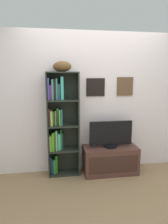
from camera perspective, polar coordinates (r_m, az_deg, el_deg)
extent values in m
cube|color=#8E6F4D|center=(2.75, 8.70, -26.41)|extent=(5.20, 5.20, 0.04)
cube|color=white|center=(3.32, 3.47, 2.66)|extent=(4.80, 0.06, 2.35)
cube|color=black|center=(3.26, 3.43, 7.30)|extent=(0.31, 0.02, 0.30)
cube|color=#A29FA6|center=(3.25, 3.45, 7.30)|extent=(0.26, 0.01, 0.25)
cube|color=brown|center=(3.40, 11.98, 7.39)|extent=(0.28, 0.02, 0.31)
cube|color=slate|center=(3.40, 12.01, 7.39)|extent=(0.23, 0.01, 0.26)
cube|color=#262A22|center=(3.16, -10.60, -3.96)|extent=(0.02, 0.26, 1.69)
cube|color=#262A22|center=(3.18, -1.73, -3.69)|extent=(0.02, 0.26, 1.69)
cube|color=#262A22|center=(3.28, -6.25, -3.30)|extent=(0.51, 0.01, 1.69)
cube|color=#262A22|center=(3.46, -5.87, -17.39)|extent=(0.47, 0.25, 0.02)
cube|color=#262A22|center=(3.29, -6.00, -11.00)|extent=(0.47, 0.25, 0.02)
cube|color=#262A22|center=(3.16, -6.15, -4.01)|extent=(0.47, 0.25, 0.02)
cube|color=#262A22|center=(3.09, -6.30, 3.45)|extent=(0.47, 0.25, 0.02)
cube|color=#262A22|center=(3.06, -6.46, 11.53)|extent=(0.47, 0.25, 0.02)
cube|color=#7AA1C2|center=(3.44, -9.69, -14.96)|extent=(0.02, 0.13, 0.27)
cube|color=#2E309C|center=(3.42, -9.26, -15.32)|extent=(0.02, 0.19, 0.25)
cube|color=green|center=(3.44, -8.71, -15.21)|extent=(0.03, 0.16, 0.25)
cube|color=#31861B|center=(3.43, -8.10, -14.68)|extent=(0.03, 0.14, 0.31)
cube|color=#7BAB3E|center=(3.26, -9.80, -8.76)|extent=(0.04, 0.21, 0.25)
cube|color=#52C729|center=(3.25, -9.11, -8.34)|extent=(0.03, 0.20, 0.30)
cube|color=#3E5916|center=(3.25, -8.62, -8.16)|extent=(0.02, 0.19, 0.32)
cube|color=#6EBC8F|center=(3.25, -8.12, -8.01)|extent=(0.03, 0.19, 0.33)
cube|color=#50C08F|center=(3.27, -7.36, -8.43)|extent=(0.04, 0.17, 0.27)
cube|color=#1B7428|center=(3.26, -6.78, -7.79)|extent=(0.02, 0.17, 0.35)
cube|color=navy|center=(3.29, -6.40, -8.31)|extent=(0.02, 0.13, 0.27)
cube|color=#A64E46|center=(3.17, -10.18, -1.45)|extent=(0.02, 0.16, 0.26)
cube|color=#A6C86E|center=(3.15, -9.55, -1.69)|extent=(0.03, 0.20, 0.24)
cube|color=#587516|center=(3.17, -8.93, -1.79)|extent=(0.02, 0.16, 0.22)
cube|color=#467950|center=(3.15, -8.40, -1.66)|extent=(0.02, 0.19, 0.24)
cube|color=#3E5221|center=(3.17, -7.79, -1.27)|extent=(0.04, 0.15, 0.28)
cube|color=#5EC25A|center=(3.15, -7.21, -1.52)|extent=(0.02, 0.19, 0.25)
cube|color=#236A69|center=(3.15, -6.67, -1.44)|extent=(0.03, 0.20, 0.26)
cube|color=#4F50C4|center=(3.08, -10.43, 6.71)|extent=(0.02, 0.21, 0.34)
cube|color=purple|center=(3.11, -9.84, 5.76)|extent=(0.03, 0.17, 0.23)
cube|color=#4B8A69|center=(3.09, -9.27, 6.57)|extent=(0.03, 0.19, 0.32)
cube|color=#334F38|center=(3.12, -8.64, 6.66)|extent=(0.03, 0.13, 0.33)
cube|color=#40787A|center=(3.09, -8.06, 6.72)|extent=(0.02, 0.19, 0.33)
cube|color=slate|center=(3.12, -7.37, 5.96)|extent=(0.04, 0.14, 0.25)
cube|color=#3CBFA9|center=(3.10, -6.52, 7.01)|extent=(0.04, 0.18, 0.36)
ellipsoid|color=brown|center=(3.07, -6.50, 13.21)|extent=(0.34, 0.26, 0.16)
cube|color=#503028|center=(3.42, 7.71, -13.72)|extent=(0.90, 0.41, 0.46)
cube|color=#39221C|center=(3.25, 8.72, -15.10)|extent=(0.81, 0.01, 0.29)
cylinder|color=black|center=(3.33, 7.81, -9.81)|extent=(0.22, 0.22, 0.04)
cube|color=black|center=(3.26, 7.91, -6.16)|extent=(0.72, 0.04, 0.40)
cube|color=silver|center=(3.25, 7.97, -6.22)|extent=(0.68, 0.01, 0.36)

